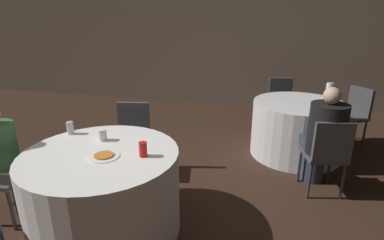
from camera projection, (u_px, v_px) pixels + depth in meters
name	position (u px, v px, depth m)	size (l,w,h in m)	color
ground_plane	(130.00, 221.00, 2.81)	(16.00, 16.00, 0.00)	#382319
wall_back	(210.00, 38.00, 6.24)	(16.00, 0.06, 2.80)	#7A6B5B
table_near	(104.00, 191.00, 2.62)	(1.31, 1.31, 0.75)	white
table_far	(297.00, 129.00, 4.07)	(1.20, 1.20, 0.75)	white
chair_near_north	(133.00, 132.00, 3.58)	(0.46, 0.47, 0.85)	#47474C
chair_far_south	(327.00, 151.00, 3.07)	(0.47, 0.47, 0.85)	#47474C
chair_far_north	(281.00, 99.00, 4.98)	(0.46, 0.47, 0.85)	#47474C
chair_far_northeast	(354.00, 111.00, 4.36)	(0.56, 0.56, 0.85)	#47474C
person_black_shirt	(323.00, 137.00, 3.18)	(0.42, 0.52, 1.16)	#33384C
person_green_jacket	(7.00, 164.00, 2.69)	(0.51, 0.35, 1.12)	#4C4238
pizza_plate_near	(104.00, 156.00, 2.42)	(0.26, 0.26, 0.02)	white
soda_can_red	(143.00, 149.00, 2.41)	(0.07, 0.07, 0.12)	red
soda_can_silver	(70.00, 128.00, 2.87)	(0.07, 0.07, 0.12)	silver
cup_near	(102.00, 135.00, 2.72)	(0.08, 0.08, 0.11)	white
bottle_far	(329.00, 91.00, 4.09)	(0.09, 0.09, 0.22)	white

